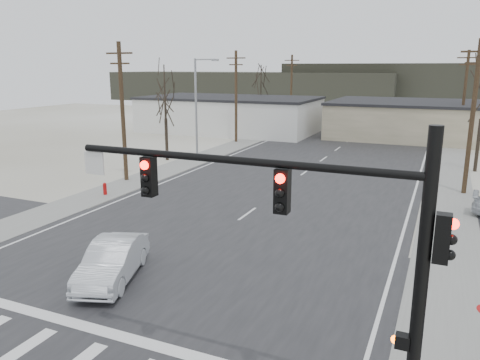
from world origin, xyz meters
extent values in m
plane|color=white|center=(0.00, 0.00, 0.00)|extent=(140.00, 140.00, 0.00)
cube|color=black|center=(0.00, 15.00, 0.02)|extent=(18.00, 110.00, 0.05)
cube|color=black|center=(0.00, 0.00, 0.02)|extent=(90.00, 10.00, 0.04)
cube|color=gray|center=(-10.60, 20.00, 0.03)|extent=(3.00, 90.00, 0.06)
cube|color=gray|center=(10.60, 20.00, 0.03)|extent=(3.00, 90.00, 0.06)
cylinder|color=black|center=(9.80, -6.20, 3.60)|extent=(0.28, 0.28, 7.20)
cylinder|color=black|center=(5.60, -6.20, 6.20)|extent=(8.40, 0.18, 0.18)
cube|color=black|center=(6.80, -6.20, 5.60)|extent=(0.32, 0.30, 1.00)
cube|color=black|center=(3.30, -6.20, 5.60)|extent=(0.32, 0.30, 1.00)
sphere|color=#FF0C05|center=(6.80, -6.37, 5.92)|extent=(0.22, 0.22, 0.22)
sphere|color=#FF0C05|center=(3.30, -6.37, 5.92)|extent=(0.22, 0.22, 0.22)
cube|color=black|center=(10.10, -6.20, 5.00)|extent=(0.30, 0.30, 1.00)
cube|color=silver|center=(1.60, -6.20, 5.80)|extent=(0.60, 0.04, 0.60)
cube|color=black|center=(9.55, -6.20, 2.60)|extent=(0.30, 0.25, 0.30)
sphere|color=#FF5905|center=(9.40, -6.20, 2.60)|extent=(0.18, 0.18, 0.18)
cylinder|color=#A50C0C|center=(-10.20, 8.00, 0.35)|extent=(0.24, 0.24, 0.70)
sphere|color=#A50C0C|center=(-10.20, 8.00, 0.75)|extent=(0.24, 0.24, 0.24)
cube|color=silver|center=(-16.00, 40.00, 2.10)|extent=(22.00, 12.00, 4.20)
cube|color=black|center=(-16.00, 40.00, 4.35)|extent=(22.30, 12.30, 0.30)
cube|color=#BDAE90|center=(10.00, 44.00, 2.00)|extent=(26.00, 14.00, 4.00)
cube|color=black|center=(10.00, 44.00, 4.15)|extent=(26.30, 14.30, 0.30)
cylinder|color=#40341E|center=(-11.50, 12.00, 5.00)|extent=(0.30, 0.30, 10.00)
cube|color=#40341E|center=(-11.50, 12.00, 9.20)|extent=(2.20, 0.12, 0.12)
cube|color=#40341E|center=(-11.50, 12.00, 8.50)|extent=(1.60, 0.12, 0.12)
cylinder|color=#40341E|center=(-11.50, 32.00, 5.00)|extent=(0.30, 0.30, 10.00)
cube|color=#40341E|center=(-11.50, 32.00, 9.20)|extent=(2.20, 0.12, 0.12)
cube|color=#40341E|center=(-11.50, 32.00, 8.50)|extent=(1.60, 0.12, 0.12)
cylinder|color=#40341E|center=(-11.50, 52.00, 5.00)|extent=(0.30, 0.30, 10.00)
cube|color=#40341E|center=(-11.50, 52.00, 9.20)|extent=(2.20, 0.12, 0.12)
cube|color=#40341E|center=(-11.50, 52.00, 8.50)|extent=(1.60, 0.12, 0.12)
cylinder|color=#40341E|center=(11.50, 18.00, 5.00)|extent=(0.30, 0.30, 10.00)
cube|color=#40341E|center=(11.50, 18.00, 9.20)|extent=(2.20, 0.12, 0.12)
cube|color=#40341E|center=(11.50, 18.00, 8.50)|extent=(1.60, 0.12, 0.12)
cylinder|color=#40341E|center=(11.50, 40.00, 5.00)|extent=(0.30, 0.30, 10.00)
cube|color=#40341E|center=(11.50, 40.00, 9.20)|extent=(2.20, 0.12, 0.12)
cube|color=#40341E|center=(11.50, 40.00, 8.50)|extent=(1.60, 0.12, 0.12)
cylinder|color=gray|center=(-11.00, 22.00, 4.50)|extent=(0.20, 0.20, 9.00)
cylinder|color=gray|center=(-10.00, 22.00, 8.90)|extent=(2.00, 0.12, 0.12)
cube|color=gray|center=(-9.00, 22.00, 8.85)|extent=(0.60, 0.25, 0.18)
cylinder|color=#322A1F|center=(-13.00, 20.00, 1.88)|extent=(0.28, 0.28, 3.75)
cylinder|color=#322A1F|center=(-13.00, 20.00, 5.25)|extent=(0.14, 0.14, 3.75)
cylinder|color=#322A1F|center=(12.50, 26.00, 2.12)|extent=(0.28, 0.28, 4.25)
cylinder|color=#322A1F|center=(-14.00, 46.00, 2.25)|extent=(0.28, 0.28, 4.50)
cylinder|color=#322A1F|center=(-14.00, 46.00, 6.30)|extent=(0.14, 0.14, 4.50)
cylinder|color=#322A1F|center=(-22.00, 34.00, 2.25)|extent=(0.28, 0.28, 4.50)
cylinder|color=#322A1F|center=(-22.00, 34.00, 6.30)|extent=(0.14, 0.14, 4.50)
cube|color=#333026|center=(-35.00, 92.00, 3.50)|extent=(70.00, 18.00, 7.00)
cube|color=#333026|center=(15.00, 96.00, 4.50)|extent=(80.00, 18.00, 9.00)
imported|color=silver|center=(-1.56, -2.01, 0.83)|extent=(3.12, 5.04, 1.57)
imported|color=black|center=(3.62, 43.06, 0.76)|extent=(3.64, 5.33, 1.43)
imported|color=black|center=(-4.67, 59.07, 0.83)|extent=(2.50, 4.83, 1.57)
camera|label=1|loc=(9.95, -15.67, 8.26)|focal=35.00mm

